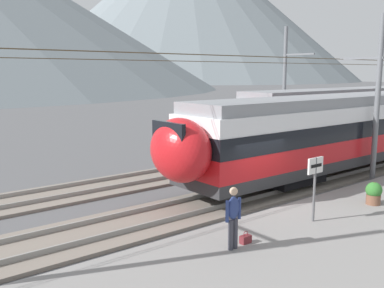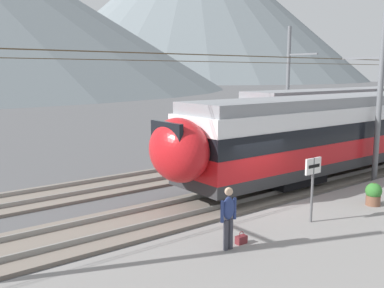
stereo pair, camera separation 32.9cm
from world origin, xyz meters
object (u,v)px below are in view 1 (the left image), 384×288
at_px(catenary_mast_mid, 375,96).
at_px(platform_sign, 315,175).
at_px(handbag_beside_passenger, 246,239).
at_px(potted_plant_by_shelter, 374,192).
at_px(passenger_walking, 233,215).
at_px(catenary_mast_far_side, 286,85).
at_px(train_near_platform, 380,124).
at_px(train_far_track, 378,109).

height_order(catenary_mast_mid, platform_sign, catenary_mast_mid).
height_order(catenary_mast_mid, handbag_beside_passenger, catenary_mast_mid).
bearing_deg(potted_plant_by_shelter, passenger_walking, 177.95).
distance_m(platform_sign, potted_plant_by_shelter, 3.35).
bearing_deg(catenary_mast_far_side, platform_sign, -137.19).
distance_m(train_near_platform, train_far_track, 9.83).
relative_size(train_near_platform, train_far_track, 0.96).
bearing_deg(catenary_mast_far_side, passenger_walking, -144.62).
xyz_separation_m(catenary_mast_mid, catenary_mast_far_side, (4.13, 8.37, 0.22)).
xyz_separation_m(catenary_mast_mid, platform_sign, (-7.35, -2.25, -2.09)).
relative_size(catenary_mast_mid, potted_plant_by_shelter, 57.48).
bearing_deg(passenger_walking, catenary_mast_mid, 11.76).
bearing_deg(handbag_beside_passenger, platform_sign, -1.26).
distance_m(passenger_walking, handbag_beside_passenger, 0.99).
height_order(handbag_beside_passenger, potted_plant_by_shelter, potted_plant_by_shelter).
bearing_deg(train_far_track, handbag_beside_passenger, -159.08).
bearing_deg(train_far_track, platform_sign, -156.11).
bearing_deg(platform_sign, passenger_walking, -179.97).
bearing_deg(passenger_walking, handbag_beside_passenger, 6.92).
xyz_separation_m(catenary_mast_far_side, platform_sign, (-11.48, -10.63, -2.31)).
distance_m(catenary_mast_far_side, potted_plant_by_shelter, 14.09).
relative_size(platform_sign, potted_plant_by_shelter, 2.54).
xyz_separation_m(train_near_platform, handbag_beside_passenger, (-14.04, -3.86, -1.81)).
bearing_deg(train_near_platform, platform_sign, -160.52).
bearing_deg(potted_plant_by_shelter, handbag_beside_passenger, 177.15).
distance_m(catenary_mast_far_side, passenger_walking, 18.59).
distance_m(train_far_track, handbag_beside_passenger, 24.28).
xyz_separation_m(train_far_track, potted_plant_by_shelter, (-16.50, -8.95, -1.49)).
distance_m(catenary_mast_far_side, platform_sign, 15.81).
relative_size(train_near_platform, platform_sign, 13.82).
distance_m(catenary_mast_mid, passenger_walking, 11.39).
distance_m(train_near_platform, catenary_mast_mid, 4.42).
bearing_deg(catenary_mast_far_side, train_far_track, -13.17).
distance_m(catenary_mast_mid, potted_plant_by_shelter, 5.80).
relative_size(train_near_platform, catenary_mast_mid, 0.61).
xyz_separation_m(train_far_track, platform_sign, (-19.67, -8.71, -0.42)).
bearing_deg(potted_plant_by_shelter, platform_sign, 175.66).
xyz_separation_m(catenary_mast_far_side, potted_plant_by_shelter, (-8.31, -10.87, -3.38)).
relative_size(platform_sign, passenger_walking, 1.21).
height_order(train_far_track, handbag_beside_passenger, train_far_track).
bearing_deg(train_far_track, catenary_mast_far_side, 166.83).
height_order(train_near_platform, train_far_track, same).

